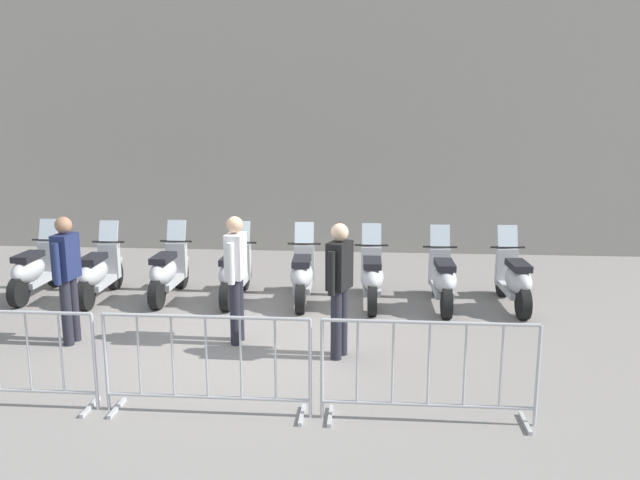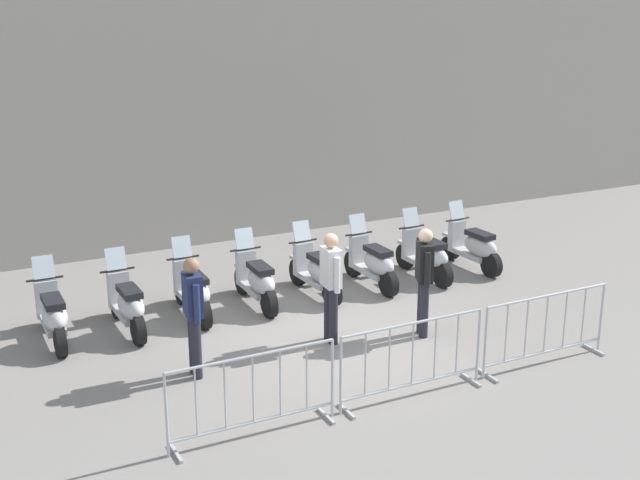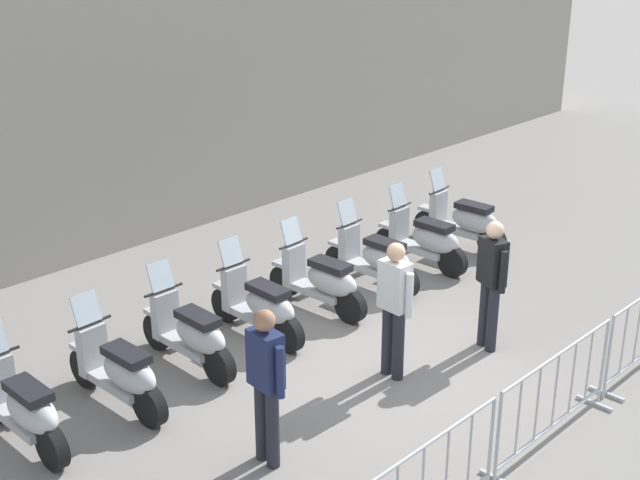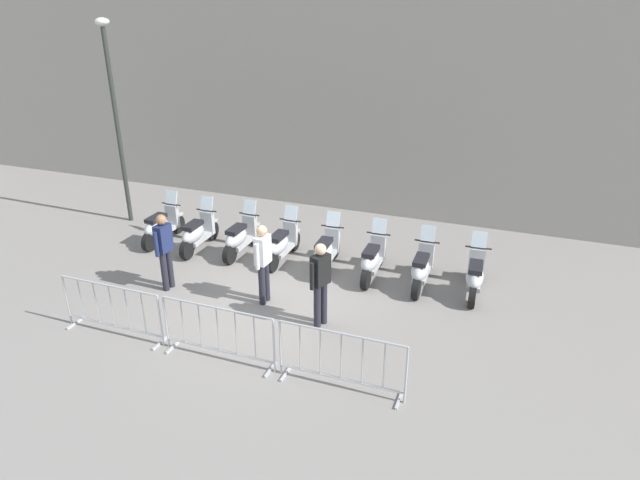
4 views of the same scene
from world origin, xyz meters
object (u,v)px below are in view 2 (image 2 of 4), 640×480
at_px(motorcycle_4, 317,272).
at_px(barrier_segment_2, 545,330).
at_px(motorcycle_1, 128,305).
at_px(barrier_segment_1, 412,360).
at_px(motorcycle_6, 426,255).
at_px(motorcycle_3, 257,281).
at_px(motorcycle_5, 373,263).
at_px(motorcycle_0, 53,315).
at_px(barrier_segment_0, 253,396).
at_px(motorcycle_2, 193,291).
at_px(officer_by_barriers, 193,310).
at_px(officer_near_row_end, 331,281).
at_px(officer_mid_plaza, 424,276).
at_px(motorcycle_7, 473,247).

xyz_separation_m(motorcycle_4, barrier_segment_2, (1.94, -3.84, 0.07)).
relative_size(motorcycle_1, barrier_segment_1, 0.80).
distance_m(motorcycle_6, barrier_segment_1, 4.79).
distance_m(motorcycle_3, motorcycle_5, 2.25).
height_order(motorcycle_0, motorcycle_6, same).
height_order(motorcycle_3, barrier_segment_2, motorcycle_3).
xyz_separation_m(motorcycle_5, barrier_segment_2, (0.82, -3.88, 0.07)).
distance_m(motorcycle_4, motorcycle_5, 1.12).
bearing_deg(barrier_segment_0, motorcycle_2, 85.66).
height_order(barrier_segment_0, officer_by_barriers, officer_by_barriers).
bearing_deg(officer_near_row_end, barrier_segment_1, -82.91).
bearing_deg(motorcycle_6, barrier_segment_2, -94.42).
relative_size(motorcycle_0, motorcycle_5, 1.00).
height_order(officer_mid_plaza, officer_by_barriers, same).
relative_size(barrier_segment_1, barrier_segment_2, 1.00).
distance_m(barrier_segment_1, officer_by_barriers, 3.05).
bearing_deg(barrier_segment_0, officer_near_row_end, 48.22).
xyz_separation_m(motorcycle_1, motorcycle_4, (3.35, 0.33, 0.00)).
bearing_deg(motorcycle_1, motorcycle_0, 179.73).
bearing_deg(officer_mid_plaza, motorcycle_2, 145.73).
relative_size(barrier_segment_2, officer_mid_plaza, 1.25).
xyz_separation_m(motorcycle_6, officer_by_barriers, (-5.02, -2.32, 0.53)).
distance_m(motorcycle_7, officer_mid_plaza, 3.53).
height_order(motorcycle_1, motorcycle_4, same).
relative_size(barrier_segment_0, officer_by_barriers, 1.25).
bearing_deg(officer_mid_plaza, motorcycle_7, 44.14).
relative_size(motorcycle_7, officer_by_barriers, 1.00).
height_order(motorcycle_2, barrier_segment_0, motorcycle_2).
distance_m(officer_mid_plaza, officer_by_barriers, 3.63).
height_order(motorcycle_1, motorcycle_7, same).
bearing_deg(motorcycle_0, motorcycle_7, 3.83).
distance_m(motorcycle_3, officer_by_barriers, 2.80).
bearing_deg(motorcycle_0, officer_near_row_end, -21.97).
height_order(motorcycle_3, motorcycle_5, same).
bearing_deg(motorcycle_0, motorcycle_3, 4.61).
relative_size(motorcycle_5, officer_by_barriers, 1.00).
bearing_deg(motorcycle_7, motorcycle_2, -176.80).
height_order(motorcycle_3, barrier_segment_0, motorcycle_3).
height_order(motorcycle_7, barrier_segment_1, motorcycle_7).
bearing_deg(officer_near_row_end, barrier_segment_2, -37.64).
xyz_separation_m(barrier_segment_0, officer_by_barriers, (-0.22, 1.88, 0.45)).
xyz_separation_m(motorcycle_1, motorcycle_3, (2.23, 0.28, 0.00)).
relative_size(motorcycle_3, barrier_segment_2, 0.80).
relative_size(motorcycle_5, barrier_segment_2, 0.80).
xyz_separation_m(motorcycle_7, barrier_segment_0, (-5.91, -4.33, 0.07)).
height_order(barrier_segment_1, officer_by_barriers, officer_by_barriers).
xyz_separation_m(motorcycle_1, motorcycle_5, (4.47, 0.37, 0.00)).
xyz_separation_m(motorcycle_0, motorcycle_5, (5.60, 0.37, 0.00)).
bearing_deg(motorcycle_4, officer_near_row_end, -106.50).
relative_size(motorcycle_2, barrier_segment_0, 0.80).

